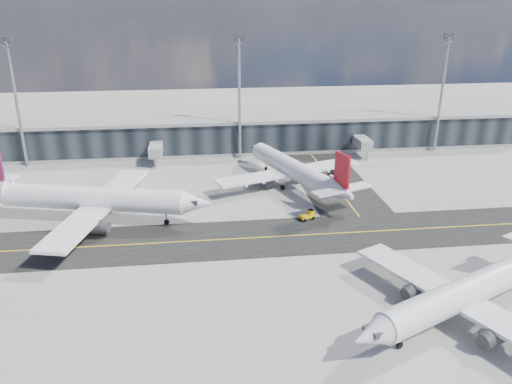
% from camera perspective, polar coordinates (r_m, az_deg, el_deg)
% --- Properties ---
extents(ground, '(300.00, 300.00, 0.00)m').
position_cam_1_polar(ground, '(78.43, 1.41, -6.48)').
color(ground, gray).
rests_on(ground, ground).
extents(taxiway_lanes, '(180.00, 63.00, 0.03)m').
position_cam_1_polar(taxiway_lanes, '(88.53, 2.91, -3.11)').
color(taxiway_lanes, black).
rests_on(taxiway_lanes, ground).
extents(terminal_concourse, '(152.00, 19.80, 8.80)m').
position_cam_1_polar(terminal_concourse, '(128.20, -2.11, 6.58)').
color(terminal_concourse, black).
rests_on(terminal_concourse, ground).
extents(floodlight_masts, '(102.50, 0.70, 28.90)m').
position_cam_1_polar(floodlight_masts, '(118.98, -1.92, 11.12)').
color(floodlight_masts, gray).
rests_on(floodlight_masts, ground).
extents(airliner_af, '(42.30, 36.37, 12.65)m').
position_cam_1_polar(airliner_af, '(90.90, -18.44, -0.72)').
color(airliner_af, white).
rests_on(airliner_af, ground).
extents(airliner_redtail, '(32.34, 37.41, 11.45)m').
position_cam_1_polar(airliner_redtail, '(102.42, 4.40, 2.55)').
color(airliner_redtail, white).
rests_on(airliner_redtail, ground).
extents(airliner_near, '(35.10, 30.27, 10.93)m').
position_cam_1_polar(airliner_near, '(66.46, 23.30, -10.32)').
color(airliner_near, silver).
rests_on(airliner_near, ground).
extents(baggage_tug, '(2.96, 2.23, 1.68)m').
position_cam_1_polar(baggage_tug, '(88.53, 6.00, -2.62)').
color(baggage_tug, yellow).
rests_on(baggage_tug, ground).
extents(service_van, '(2.30, 4.81, 1.32)m').
position_cam_1_polar(service_van, '(114.92, 9.58, 2.77)').
color(service_van, white).
rests_on(service_van, ground).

